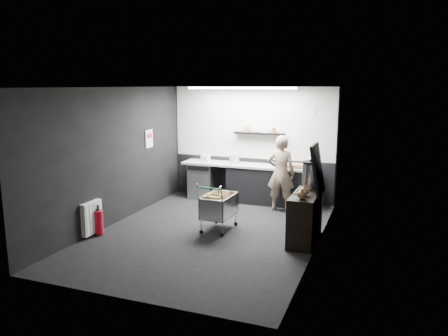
% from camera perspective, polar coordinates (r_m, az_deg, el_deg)
% --- Properties ---
extents(floor, '(5.50, 5.50, 0.00)m').
position_cam_1_polar(floor, '(8.30, -2.03, -8.49)').
color(floor, black).
rests_on(floor, ground).
extents(ceiling, '(5.50, 5.50, 0.00)m').
position_cam_1_polar(ceiling, '(7.83, -2.16, 10.51)').
color(ceiling, silver).
rests_on(ceiling, wall_back).
extents(wall_back, '(5.50, 0.00, 5.50)m').
position_cam_1_polar(wall_back, '(10.51, 3.71, 3.19)').
color(wall_back, black).
rests_on(wall_back, floor).
extents(wall_front, '(5.50, 0.00, 5.50)m').
position_cam_1_polar(wall_front, '(5.58, -13.08, -3.94)').
color(wall_front, black).
rests_on(wall_front, floor).
extents(wall_left, '(0.00, 5.50, 5.50)m').
position_cam_1_polar(wall_left, '(8.91, -14.05, 1.51)').
color(wall_left, black).
rests_on(wall_left, floor).
extents(wall_right, '(0.00, 5.50, 5.50)m').
position_cam_1_polar(wall_right, '(7.42, 12.30, -0.24)').
color(wall_right, black).
rests_on(wall_right, floor).
extents(kitchen_wall_panel, '(3.95, 0.02, 1.70)m').
position_cam_1_polar(kitchen_wall_panel, '(10.44, 3.71, 5.90)').
color(kitchen_wall_panel, silver).
rests_on(kitchen_wall_panel, wall_back).
extents(dado_panel, '(3.95, 0.02, 1.00)m').
position_cam_1_polar(dado_panel, '(10.64, 3.62, -1.36)').
color(dado_panel, black).
rests_on(dado_panel, wall_back).
extents(floating_shelf, '(1.20, 0.22, 0.04)m').
position_cam_1_polar(floating_shelf, '(10.30, 4.58, 4.54)').
color(floating_shelf, black).
rests_on(floating_shelf, wall_back).
extents(wall_clock, '(0.20, 0.03, 0.20)m').
position_cam_1_polar(wall_clock, '(10.09, 11.40, 7.25)').
color(wall_clock, white).
rests_on(wall_clock, wall_back).
extents(poster, '(0.02, 0.30, 0.40)m').
position_cam_1_polar(poster, '(9.95, -9.77, 3.79)').
color(poster, white).
rests_on(poster, wall_left).
extents(poster_red_band, '(0.02, 0.22, 0.10)m').
position_cam_1_polar(poster_red_band, '(9.94, -9.76, 4.19)').
color(poster_red_band, red).
rests_on(poster_red_band, poster).
extents(radiator, '(0.10, 0.50, 0.60)m').
position_cam_1_polar(radiator, '(8.39, -16.89, -6.23)').
color(radiator, white).
rests_on(radiator, wall_left).
extents(ceiling_strip, '(2.40, 0.20, 0.04)m').
position_cam_1_polar(ceiling_strip, '(9.56, 2.20, 10.39)').
color(ceiling_strip, white).
rests_on(ceiling_strip, ceiling).
extents(prep_counter, '(3.20, 0.61, 0.90)m').
position_cam_1_polar(prep_counter, '(10.32, 3.83, -1.99)').
color(prep_counter, black).
rests_on(prep_counter, floor).
extents(person, '(0.62, 0.42, 1.67)m').
position_cam_1_polar(person, '(9.62, 7.44, -0.68)').
color(person, beige).
rests_on(person, floor).
extents(shopping_cart, '(0.53, 0.86, 0.93)m').
position_cam_1_polar(shopping_cart, '(8.35, -0.68, -5.17)').
color(shopping_cart, silver).
rests_on(shopping_cart, floor).
extents(sideboard, '(0.50, 1.16, 1.75)m').
position_cam_1_polar(sideboard, '(7.87, 10.68, -5.50)').
color(sideboard, black).
rests_on(sideboard, floor).
extents(fire_extinguisher, '(0.17, 0.17, 0.55)m').
position_cam_1_polar(fire_extinguisher, '(8.42, -16.05, -6.71)').
color(fire_extinguisher, red).
rests_on(fire_extinguisher, floor).
extents(cardboard_box, '(0.47, 0.38, 0.09)m').
position_cam_1_polar(cardboard_box, '(9.95, 8.94, 0.29)').
color(cardboard_box, '#976F50').
rests_on(cardboard_box, prep_counter).
extents(pink_tub, '(0.23, 0.23, 0.23)m').
position_cam_1_polar(pink_tub, '(10.36, 1.36, 1.22)').
color(pink_tub, beige).
rests_on(pink_tub, prep_counter).
extents(white_container, '(0.21, 0.18, 0.17)m').
position_cam_1_polar(white_container, '(10.57, -2.44, 1.24)').
color(white_container, white).
rests_on(white_container, prep_counter).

